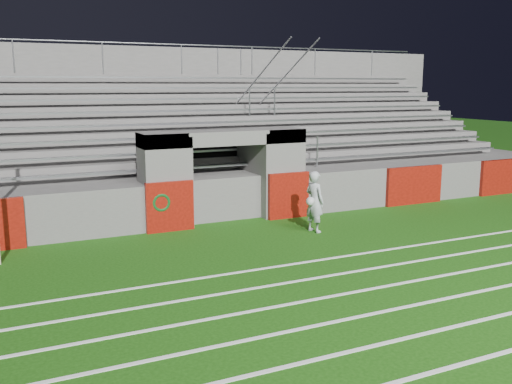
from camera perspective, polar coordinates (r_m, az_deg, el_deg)
ground at (r=13.53m, az=2.53°, el=-5.93°), size 90.00×90.00×0.00m
field_markings at (r=9.68m, az=16.97°, el=-13.29°), size 28.00×8.09×0.01m
stadium_structure at (r=20.48m, az=-7.98°, el=3.91°), size 26.00×8.48×5.42m
goalkeeper_with_ball at (r=15.17m, az=5.87°, el=-0.95°), size 0.62×0.68×1.64m
hose_coil at (r=15.25m, az=-9.48°, el=-1.17°), size 0.59×0.15×0.61m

